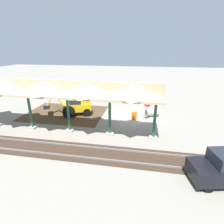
{
  "coord_description": "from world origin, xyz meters",
  "views": [
    {
      "loc": [
        -1.04,
        18.43,
        7.53
      ],
      "look_at": [
        1.79,
        2.55,
        1.6
      ],
      "focal_mm": 28.0,
      "sensor_mm": 36.0,
      "label": 1
    }
  ],
  "objects": [
    {
      "name": "traffic_barrel",
      "position": [
        -0.31,
        0.11,
        0.45
      ],
      "size": [
        0.56,
        0.56,
        0.9
      ],
      "primitive_type": "cylinder",
      "color": "orange",
      "rests_on": "ground"
    },
    {
      "name": "platform_canopy",
      "position": [
        7.54,
        4.27,
        4.17
      ],
      "size": [
        20.73,
        3.2,
        4.9
      ],
      "color": "#9E998E",
      "rests_on": "ground"
    },
    {
      "name": "stop_sign",
      "position": [
        -1.63,
        0.4,
        1.72
      ],
      "size": [
        0.73,
        0.27,
        2.38
      ],
      "color": "gray",
      "rests_on": "ground"
    },
    {
      "name": "rail_tracks",
      "position": [
        0.0,
        7.51,
        0.03
      ],
      "size": [
        60.0,
        2.58,
        0.15
      ],
      "color": "slate",
      "rests_on": "ground"
    },
    {
      "name": "backhoe",
      "position": [
        6.58,
        0.0,
        1.26
      ],
      "size": [
        5.28,
        3.03,
        2.82
      ],
      "color": "#EAB214",
      "rests_on": "ground"
    },
    {
      "name": "ground_plane",
      "position": [
        0.0,
        0.0,
        0.0
      ],
      "size": [
        120.0,
        120.0,
        0.0
      ],
      "primitive_type": "plane",
      "color": "gray"
    },
    {
      "name": "concrete_pipe",
      "position": [
        -2.3,
        -1.18,
        0.47
      ],
      "size": [
        1.64,
        1.36,
        0.93
      ],
      "color": "#9E9384",
      "rests_on": "ground"
    },
    {
      "name": "dirt_mound",
      "position": [
        9.83,
        -0.66,
        0.0
      ],
      "size": [
        5.55,
        5.55,
        2.1
      ],
      "primitive_type": "cone",
      "color": "#4C3823",
      "rests_on": "ground"
    },
    {
      "name": "dirt_work_zone",
      "position": [
        8.13,
        -0.36,
        0.0
      ],
      "size": [
        9.39,
        7.0,
        0.01
      ],
      "primitive_type": "cube",
      "color": "#4C3823",
      "rests_on": "ground"
    }
  ]
}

